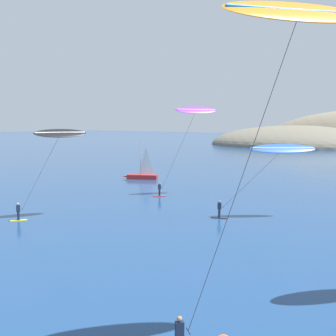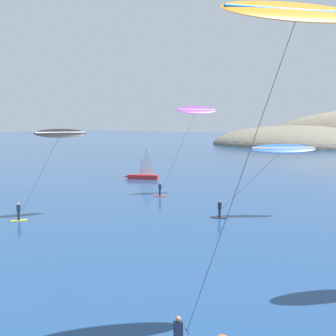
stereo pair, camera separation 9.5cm
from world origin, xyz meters
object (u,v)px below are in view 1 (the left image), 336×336
Objects in this scene: kitesurfer_black at (57,140)px; kitesurfer_purple at (193,116)px; kitesurfer_blue at (278,153)px; kitesurfer_orange at (292,32)px; sailboat_near at (141,175)px.

kitesurfer_black is 0.77× the size of kitesurfer_purple.
kitesurfer_orange is at bearing -69.11° from kitesurfer_blue.
kitesurfer_purple is 35.88m from kitesurfer_orange.
kitesurfer_black reaches higher than sailboat_near.
kitesurfer_black is 18.66m from kitesurfer_purple.
kitesurfer_black is at bearing -145.45° from kitesurfer_blue.
kitesurfer_purple is (4.12, 18.04, 2.37)m from kitesurfer_black.
kitesurfer_black is (10.31, -25.64, 6.81)m from sailboat_near.
sailboat_near is 0.41× the size of kitesurfer_orange.
kitesurfer_orange is at bearing -21.91° from kitesurfer_black.
kitesurfer_orange is (25.83, -10.39, 5.18)m from kitesurfer_black.
kitesurfer_purple is (14.43, -7.60, 9.18)m from sailboat_near.
kitesurfer_purple is 14.98m from kitesurfer_blue.
kitesurfer_blue is at bearing -24.89° from kitesurfer_purple.
sailboat_near is at bearing 135.09° from kitesurfer_orange.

